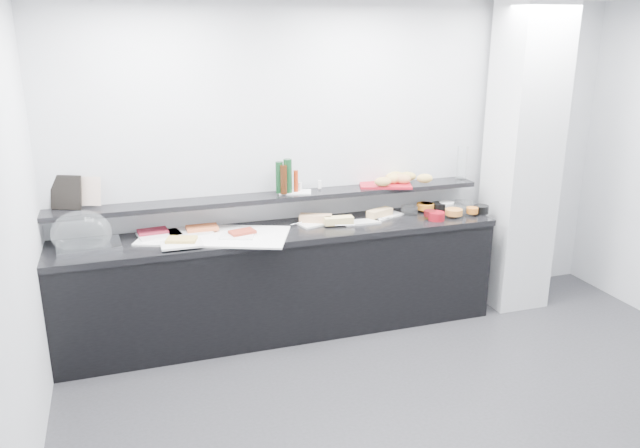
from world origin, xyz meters
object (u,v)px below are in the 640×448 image
object	(u,v)px
sandwich_plate_mid	(361,222)
condiment_tray	(295,192)
cloche_base	(89,246)
carafe	(462,163)
framed_print	(66,192)
bread_tray	(385,184)

from	to	relation	value
sandwich_plate_mid	condiment_tray	size ratio (longest dim) A/B	1.18
cloche_base	condiment_tray	world-z (taller)	condiment_tray
condiment_tray	carafe	distance (m)	1.57
cloche_base	sandwich_plate_mid	distance (m)	2.16
cloche_base	sandwich_plate_mid	bearing A→B (deg)	-4.99
sandwich_plate_mid	carafe	distance (m)	1.14
sandwich_plate_mid	condiment_tray	xyz separation A→B (m)	(-0.51, 0.22, 0.25)
cloche_base	condiment_tray	xyz separation A→B (m)	(1.64, 0.19, 0.24)
condiment_tray	carafe	world-z (taller)	carafe
carafe	cloche_base	bearing A→B (deg)	-176.72
framed_print	bread_tray	size ratio (longest dim) A/B	0.59
cloche_base	sandwich_plate_mid	world-z (taller)	cloche_base
framed_print	cloche_base	bearing A→B (deg)	-38.09
bread_tray	cloche_base	bearing A→B (deg)	-156.78
sandwich_plate_mid	condiment_tray	bearing A→B (deg)	158.52
sandwich_plate_mid	carafe	size ratio (longest dim) A/B	1.04
bread_tray	framed_print	bearing A→B (deg)	-162.70
cloche_base	bread_tray	size ratio (longest dim) A/B	1.02
sandwich_plate_mid	condiment_tray	distance (m)	0.61
bread_tray	carafe	distance (m)	0.76
sandwich_plate_mid	framed_print	world-z (taller)	framed_print
cloche_base	carafe	size ratio (longest dim) A/B	1.50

